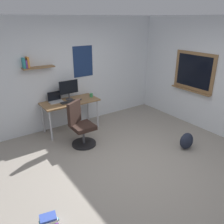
{
  "coord_description": "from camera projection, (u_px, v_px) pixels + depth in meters",
  "views": [
    {
      "loc": [
        -2.37,
        -2.68,
        2.54
      ],
      "look_at": [
        -0.01,
        0.72,
        0.85
      ],
      "focal_mm": 37.12,
      "sensor_mm": 36.0,
      "label": 1
    }
  ],
  "objects": [
    {
      "name": "ground_plane",
      "position": [
        135.0,
        167.0,
        4.25
      ],
      "size": [
        5.2,
        5.2,
        0.0
      ],
      "primitive_type": "plane",
      "color": "gray",
      "rests_on": "ground"
    },
    {
      "name": "office_chair",
      "position": [
        81.0,
        127.0,
        4.87
      ],
      "size": [
        0.55,
        0.56,
        0.95
      ],
      "color": "black",
      "rests_on": "ground"
    },
    {
      "name": "monitor_primary",
      "position": [
        69.0,
        89.0,
        5.39
      ],
      "size": [
        0.46,
        0.17,
        0.46
      ],
      "color": "#38383D",
      "rests_on": "desk"
    },
    {
      "name": "wall_right",
      "position": [
        222.0,
        79.0,
        5.07
      ],
      "size": [
        0.22,
        5.0,
        2.6
      ],
      "color": "silver",
      "rests_on": "ground"
    },
    {
      "name": "book_stack_on_floor",
      "position": [
        49.0,
        221.0,
        3.01
      ],
      "size": [
        0.24,
        0.19,
        0.17
      ],
      "color": "black",
      "rests_on": "ground"
    },
    {
      "name": "computer_mouse",
      "position": [
        80.0,
        99.0,
        5.45
      ],
      "size": [
        0.1,
        0.06,
        0.03
      ],
      "primitive_type": "ellipsoid",
      "color": "#262628",
      "rests_on": "desk"
    },
    {
      "name": "desk",
      "position": [
        70.0,
        104.0,
        5.43
      ],
      "size": [
        1.32,
        0.6,
        0.74
      ],
      "color": "olive",
      "rests_on": "ground"
    },
    {
      "name": "keyboard",
      "position": [
        69.0,
        102.0,
        5.31
      ],
      "size": [
        0.37,
        0.13,
        0.02
      ],
      "primitive_type": "cube",
      "color": "black",
      "rests_on": "desk"
    },
    {
      "name": "backpack",
      "position": [
        187.0,
        141.0,
        4.79
      ],
      "size": [
        0.32,
        0.22,
        0.35
      ],
      "primitive_type": "ellipsoid",
      "color": "#1E2333",
      "rests_on": "ground"
    },
    {
      "name": "coffee_mug",
      "position": [
        91.0,
        95.0,
        5.66
      ],
      "size": [
        0.08,
        0.08,
        0.09
      ],
      "primitive_type": "cylinder",
      "color": "#338C4C",
      "rests_on": "desk"
    },
    {
      "name": "wall_back",
      "position": [
        72.0,
        73.0,
        5.62
      ],
      "size": [
        5.0,
        0.3,
        2.6
      ],
      "color": "silver",
      "rests_on": "ground"
    },
    {
      "name": "laptop",
      "position": [
        55.0,
        99.0,
        5.34
      ],
      "size": [
        0.31,
        0.21,
        0.23
      ],
      "color": "#ADAFB5",
      "rests_on": "desk"
    }
  ]
}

